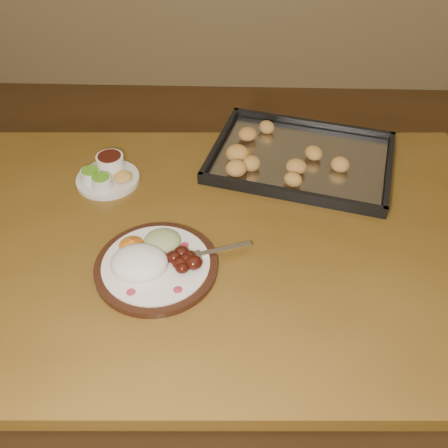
{
  "coord_description": "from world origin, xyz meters",
  "views": [
    {
      "loc": [
        -0.11,
        -1.03,
        1.57
      ],
      "look_at": [
        -0.14,
        -0.17,
        0.77
      ],
      "focal_mm": 40.0,
      "sensor_mm": 36.0,
      "label": 1
    }
  ],
  "objects": [
    {
      "name": "baking_tray",
      "position": [
        0.06,
        0.12,
        0.77
      ],
      "size": [
        0.56,
        0.47,
        0.05
      ],
      "rotation": [
        0.0,
        0.0,
        -0.26
      ],
      "color": "black",
      "rests_on": "dining_table"
    },
    {
      "name": "ground",
      "position": [
        0.0,
        0.0,
        0.0
      ],
      "size": [
        4.0,
        4.0,
        0.0
      ],
      "primitive_type": "plane",
      "color": "brown",
      "rests_on": "ground"
    },
    {
      "name": "dining_table",
      "position": [
        -0.22,
        -0.19,
        0.65
      ],
      "size": [
        1.53,
        0.95,
        0.75
      ],
      "rotation": [
        0.0,
        0.0,
        0.03
      ],
      "color": "brown",
      "rests_on": "ground"
    },
    {
      "name": "condiment_saucer",
      "position": [
        -0.46,
        0.02,
        0.77
      ],
      "size": [
        0.17,
        0.17,
        0.06
      ],
      "rotation": [
        0.0,
        0.0,
        -0.36
      ],
      "color": "silver",
      "rests_on": "dining_table"
    },
    {
      "name": "dinner_plate",
      "position": [
        -0.29,
        -0.3,
        0.77
      ],
      "size": [
        0.35,
        0.27,
        0.06
      ],
      "rotation": [
        0.0,
        0.0,
        0.26
      ],
      "color": "black",
      "rests_on": "dining_table"
    }
  ]
}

